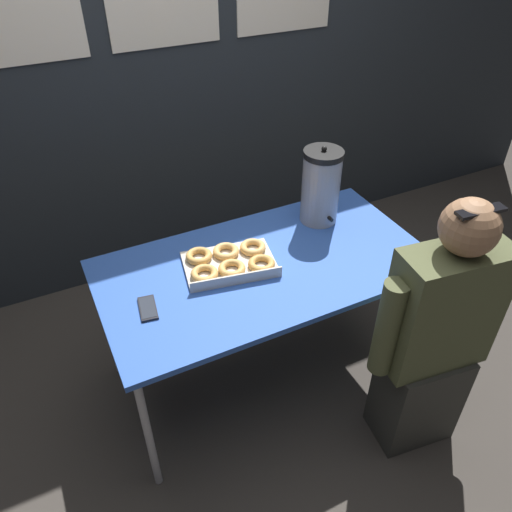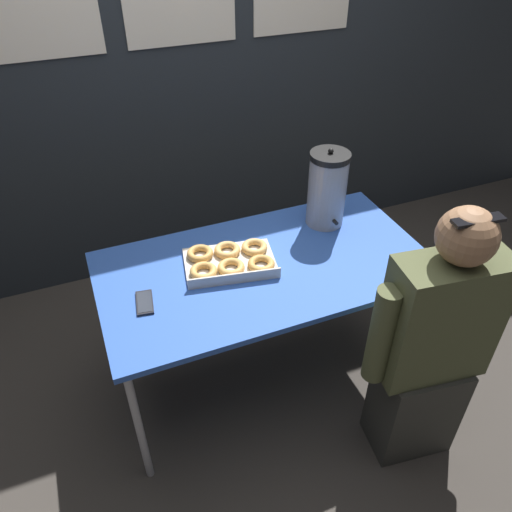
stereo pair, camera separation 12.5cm
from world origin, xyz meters
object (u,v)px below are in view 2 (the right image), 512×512
Objects in this scene: coffee_urn at (327,189)px; cell_phone at (145,303)px; donut_box at (230,261)px; person_seated at (431,350)px.

cell_phone is at bearing -165.04° from coffee_urn.
cell_phone is at bearing -154.86° from donut_box.
coffee_urn is at bearing -78.89° from person_seated.
donut_box is 0.90m from person_seated.
coffee_urn reaches higher than donut_box.
coffee_urn is 0.86m from person_seated.
donut_box is 1.11× the size of coffee_urn.
cell_phone is at bearing -21.73° from person_seated.
donut_box is 2.95× the size of cell_phone.
cell_phone is (-0.40, -0.11, -0.02)m from donut_box.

